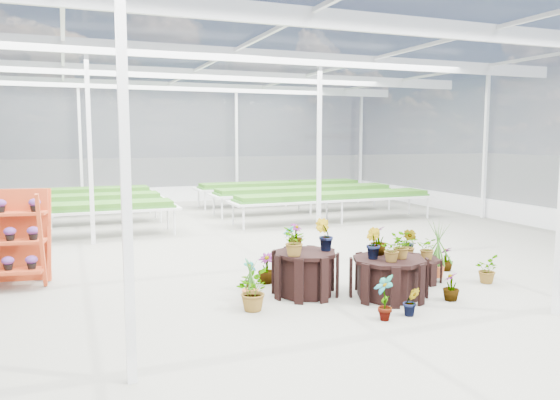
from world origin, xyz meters
name	(u,v)px	position (x,y,z in m)	size (l,w,h in m)	color
ground_plane	(268,270)	(0.00, 0.00, 0.00)	(24.00, 24.00, 0.00)	gray
greenhouse_shell	(267,154)	(0.00, 0.00, 2.25)	(18.00, 24.00, 4.50)	white
steel_frame	(267,154)	(0.00, 0.00, 2.25)	(18.00, 24.00, 4.50)	silver
nursery_benches	(188,206)	(0.00, 7.20, 0.42)	(16.00, 7.00, 0.84)	silver
plinth_tall	(305,273)	(0.00, -1.76, 0.36)	(1.05, 1.05, 0.72)	black
plinth_mid	(389,278)	(1.20, -2.36, 0.32)	(1.21, 1.21, 0.64)	black
plinth_low	(415,269)	(2.20, -1.66, 0.20)	(0.91, 0.91, 0.41)	black
nursery_plants	(365,260)	(1.08, -1.82, 0.51)	(4.95, 3.00, 1.24)	#2C5D19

